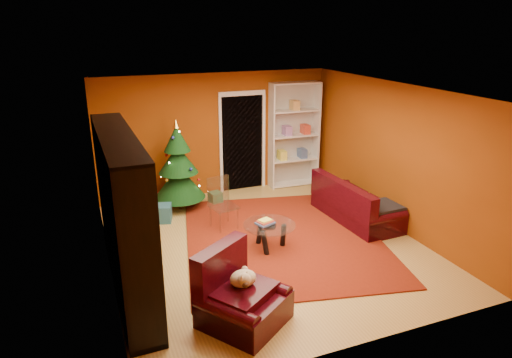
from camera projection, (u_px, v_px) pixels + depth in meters
name	position (u px, v px, depth m)	size (l,w,h in m)	color
floor	(265.00, 246.00, 7.75)	(5.00, 5.50, 0.05)	#AF8F46
ceiling	(266.00, 89.00, 6.88)	(5.00, 5.50, 0.05)	silver
wall_back	(215.00, 134.00, 9.76)	(5.00, 0.05, 2.60)	#833B0B
wall_left	(100.00, 192.00, 6.44)	(0.05, 5.50, 2.60)	#833B0B
wall_right	(395.00, 156.00, 8.19)	(0.05, 5.50, 2.60)	#833B0B
doorway	(242.00, 144.00, 10.01)	(1.06, 0.60, 2.16)	black
rug	(283.00, 238.00, 7.95)	(3.30, 3.85, 0.02)	maroon
media_unit	(124.00, 215.00, 6.11)	(0.45, 2.93, 2.24)	black
christmas_tree	(178.00, 166.00, 9.01)	(1.03, 1.03, 1.83)	black
gift_box_teal	(163.00, 213.00, 8.60)	(0.32, 0.32, 0.32)	#225A6F
gift_box_green	(215.00, 198.00, 9.49)	(0.24, 0.24, 0.24)	#296A3E
gift_box_red	(156.00, 198.00, 9.48)	(0.21, 0.21, 0.21)	#A41934
white_bookshelf	(294.00, 135.00, 10.23)	(1.12, 0.40, 2.41)	white
armchair	(244.00, 295.00, 5.61)	(1.00, 1.00, 0.78)	black
dog	(243.00, 278.00, 5.62)	(0.40, 0.30, 0.26)	beige
sofa	(357.00, 199.00, 8.60)	(1.89, 0.85, 0.81)	black
coffee_table	(269.00, 236.00, 7.54)	(0.87, 0.87, 0.54)	gray
acrylic_chair	(224.00, 207.00, 8.21)	(0.44, 0.48, 0.86)	#66605B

